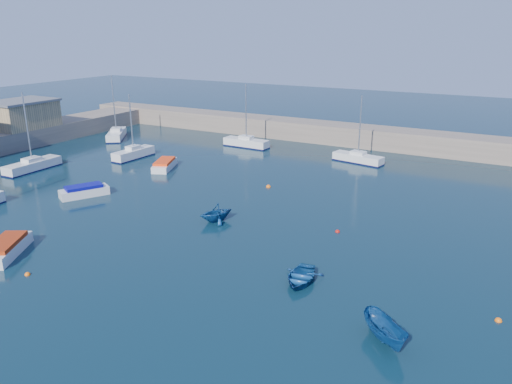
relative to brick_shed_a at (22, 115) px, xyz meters
The scene contains 18 objects.
ground 48.55m from the brick_shed_a, 29.74° to the right, with size 220.00×220.00×0.00m, color #0B2431.
back_wall 47.50m from the brick_shed_a, 27.65° to the left, with size 96.00×4.50×2.60m, color #78695C.
brick_shed_a is the anchor object (origin of this frame).
sailboat_2 15.11m from the brick_shed_a, 34.66° to the right, with size 2.07×6.76×8.77m.
sailboat_3 18.70m from the brick_shed_a, ahead, with size 1.92×5.90×7.83m.
sailboat_4 12.63m from the brick_shed_a, 48.52° to the left, with size 5.57×6.75×9.05m.
sailboat_5 30.73m from the brick_shed_a, 26.26° to the left, with size 6.41×2.00×8.40m.
sailboat_6 45.23m from the brick_shed_a, 16.53° to the left, with size 6.29×2.77×7.98m.
motorboat_0 38.27m from the brick_shed_a, 39.25° to the right, with size 3.97×5.14×1.11m.
motorboat_1 27.38m from the brick_shed_a, 26.50° to the right, with size 3.48×4.67×1.09m.
motorboat_2 24.95m from the brick_shed_a, ahead, with size 3.52×5.20×1.01m.
dinghy_center 52.60m from the brick_shed_a, 19.69° to the right, with size 2.45×3.44×0.71m, color navy.
dinghy_left 40.71m from the brick_shed_a, 16.40° to the right, with size 2.52×2.91×1.54m, color navy.
dinghy_right 59.85m from the brick_shed_a, 21.02° to the right, with size 1.29×3.43×1.33m, color navy.
buoy_0 42.18m from the brick_shed_a, 37.29° to the right, with size 0.38×0.38×0.38m, color orange.
buoy_1 49.55m from the brick_shed_a, 10.21° to the right, with size 0.38×0.38×0.38m, color #B1150D.
buoy_2 63.06m from the brick_shed_a, 15.15° to the right, with size 0.39×0.39×0.39m, color orange.
buoy_3 38.61m from the brick_shed_a, ahead, with size 0.50×0.50×0.50m, color orange.
Camera 1 is at (18.62, -19.75, 15.31)m, focal length 35.00 mm.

